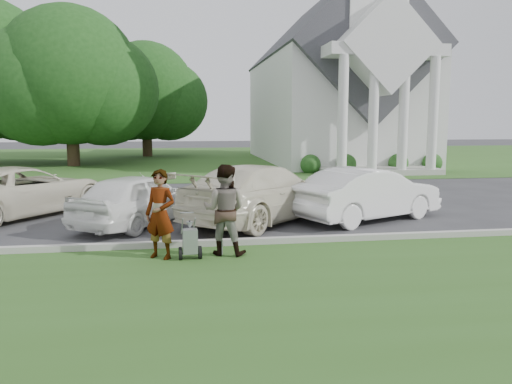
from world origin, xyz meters
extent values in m
plane|color=#333335|center=(0.00, 0.00, 0.00)|extent=(120.00, 120.00, 0.00)
cube|color=#30581E|center=(0.00, -3.00, 0.01)|extent=(80.00, 7.00, 0.01)
cube|color=#30581E|center=(0.00, 27.00, 0.01)|extent=(80.00, 30.00, 0.01)
cube|color=#9E9E93|center=(0.00, 0.55, 0.07)|extent=(80.00, 0.18, 0.15)
cube|color=white|center=(9.00, 24.00, 3.50)|extent=(9.00, 16.00, 7.00)
cube|color=#38383D|center=(9.00, 24.00, 7.00)|extent=(9.19, 17.00, 9.19)
cube|color=#9E9E93|center=(9.00, 14.80, 0.15)|extent=(6.20, 2.60, 0.30)
cylinder|color=white|center=(6.60, 13.80, 3.00)|extent=(0.50, 0.50, 6.00)
cylinder|color=white|center=(8.20, 13.80, 3.00)|extent=(0.50, 0.50, 6.00)
cylinder|color=white|center=(9.80, 13.80, 3.00)|extent=(0.50, 0.50, 6.00)
cylinder|color=white|center=(11.40, 13.80, 3.00)|extent=(0.50, 0.50, 6.00)
cube|color=white|center=(9.00, 14.60, 6.30)|extent=(6.20, 2.00, 0.60)
cube|color=white|center=(9.00, 14.60, 6.60)|extent=(5.09, 2.20, 5.09)
sphere|color=#1E4C19|center=(5.50, 15.70, 0.45)|extent=(1.10, 1.10, 1.10)
sphere|color=#1E4C19|center=(7.50, 15.70, 0.45)|extent=(1.10, 1.10, 1.10)
sphere|color=#1E4C19|center=(10.50, 15.70, 0.45)|extent=(1.10, 1.10, 1.10)
sphere|color=#1E4C19|center=(12.50, 15.70, 0.45)|extent=(1.10, 1.10, 1.10)
cylinder|color=#332316|center=(-8.00, 22.00, 1.60)|extent=(0.76, 0.76, 3.20)
sphere|color=#194415|center=(-8.00, 22.00, 5.51)|extent=(8.40, 8.40, 8.40)
sphere|color=#194415|center=(-6.11, 22.30, 4.67)|extent=(6.89, 6.89, 6.89)
sphere|color=#194415|center=(-9.68, 21.70, 4.88)|extent=(7.22, 7.22, 7.22)
sphere|color=#194415|center=(-11.93, 25.30, 5.21)|extent=(7.54, 7.54, 7.54)
cylinder|color=#332316|center=(-4.00, 30.00, 1.50)|extent=(0.76, 0.76, 3.00)
sphere|color=#194415|center=(-4.00, 30.00, 5.09)|extent=(7.60, 7.60, 7.60)
sphere|color=#194415|center=(-2.29, 30.30, 4.33)|extent=(6.23, 6.23, 6.23)
sphere|color=#194415|center=(-5.52, 29.70, 4.52)|extent=(6.54, 6.54, 6.54)
cylinder|color=black|center=(-1.46, -0.47, 0.13)|extent=(0.08, 0.27, 0.27)
cylinder|color=black|center=(-1.06, -0.45, 0.13)|extent=(0.08, 0.27, 0.27)
cylinder|color=#2D2D33|center=(-1.26, -0.46, 0.13)|extent=(0.45, 0.06, 0.03)
cube|color=#989BA0|center=(-1.26, -0.46, 0.38)|extent=(0.31, 0.26, 0.49)
cone|color=#989BA0|center=(-1.26, -0.46, 0.71)|extent=(0.16, 0.16, 0.14)
cylinder|color=#2D2D33|center=(-1.26, -0.46, 0.78)|extent=(0.04, 0.04, 0.05)
cylinder|color=#989BA0|center=(-1.41, -0.04, 0.60)|extent=(0.07, 0.66, 0.47)
cylinder|color=#989BA0|center=(-1.16, -0.02, 0.60)|extent=(0.07, 0.66, 0.47)
cylinder|color=#989BA0|center=(-1.31, 0.29, 0.83)|extent=(0.29, 0.04, 0.03)
imported|color=#999999|center=(-1.84, -0.31, 0.90)|extent=(0.79, 0.71, 1.81)
imported|color=#999999|center=(-0.54, -0.20, 0.94)|extent=(1.09, 0.96, 1.88)
cylinder|color=#989BA0|center=(-0.60, -0.23, 0.55)|extent=(0.04, 0.04, 1.10)
cube|color=#2D2D33|center=(-0.60, -0.23, 1.18)|extent=(0.09, 0.06, 0.17)
cylinder|color=#989BA0|center=(-0.60, -0.23, 1.26)|extent=(0.08, 0.08, 0.03)
imported|color=beige|center=(-6.05, 5.06, 0.73)|extent=(5.09, 5.71, 1.47)
imported|color=white|center=(-2.54, 3.15, 0.71)|extent=(3.70, 4.41, 1.42)
imported|color=silver|center=(0.79, 3.19, 0.80)|extent=(5.43, 5.47, 1.59)
imported|color=white|center=(3.79, 2.91, 0.74)|extent=(4.72, 3.32, 1.48)
camera|label=1|loc=(-1.41, -10.32, 2.77)|focal=35.00mm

